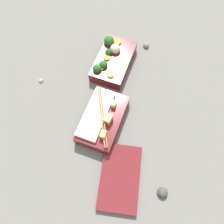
# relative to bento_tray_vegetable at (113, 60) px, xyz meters

# --- Properties ---
(ground_plane) EXTENTS (3.00, 3.00, 0.00)m
(ground_plane) POSITION_rel_bento_tray_vegetable_xyz_m (0.12, 0.03, -0.03)
(ground_plane) COLOR slate
(bento_tray_vegetable) EXTENTS (0.21, 0.12, 0.08)m
(bento_tray_vegetable) POSITION_rel_bento_tray_vegetable_xyz_m (0.00, 0.00, 0.00)
(bento_tray_vegetable) COLOR maroon
(bento_tray_vegetable) RESTS_ON ground_plane
(bento_tray_rice) EXTENTS (0.21, 0.12, 0.07)m
(bento_tray_rice) POSITION_rel_bento_tray_vegetable_xyz_m (0.24, 0.05, -0.00)
(bento_tray_rice) COLOR maroon
(bento_tray_rice) RESTS_ON ground_plane
(bento_lid) EXTENTS (0.22, 0.16, 0.02)m
(bento_lid) POSITION_rel_bento_tray_vegetable_xyz_m (0.40, 0.17, -0.02)
(bento_lid) COLOR maroon
(bento_lid) RESTS_ON ground_plane
(pebble_0) EXTENTS (0.02, 0.02, 0.02)m
(pebble_0) POSITION_rel_bento_tray_vegetable_xyz_m (-0.13, 0.10, -0.02)
(pebble_0) COLOR #7A6B5B
(pebble_0) RESTS_ON ground_plane
(pebble_1) EXTENTS (0.03, 0.03, 0.03)m
(pebble_1) POSITION_rel_bento_tray_vegetable_xyz_m (0.40, 0.31, -0.02)
(pebble_1) COLOR #474442
(pebble_1) RESTS_ON ground_plane
(pebble_2) EXTENTS (0.02, 0.02, 0.02)m
(pebble_2) POSITION_rel_bento_tray_vegetable_xyz_m (0.17, -0.23, -0.02)
(pebble_2) COLOR gray
(pebble_2) RESTS_ON ground_plane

